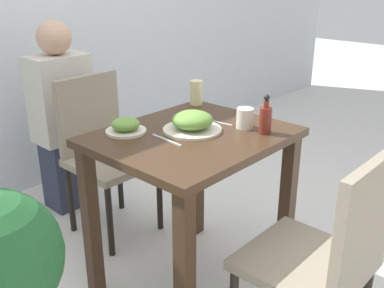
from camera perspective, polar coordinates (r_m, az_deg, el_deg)
ground_plane at (r=2.31m, az=0.00°, el=-17.01°), size 16.00×16.00×0.00m
dining_table at (r=1.99m, az=0.00°, el=-2.79°), size 0.81×0.68×0.78m
chair_near at (r=1.69m, az=16.67°, el=-13.31°), size 0.42×0.42×0.89m
chair_far at (r=2.57m, az=-11.22°, el=-0.33°), size 0.42×0.42×0.89m
food_plate at (r=1.94m, az=0.04°, el=2.78°), size 0.26×0.26×0.09m
side_plate at (r=1.95m, az=-8.41°, el=2.23°), size 0.18×0.18×0.06m
drink_cup at (r=1.99m, az=6.72°, el=3.27°), size 0.07×0.07×0.09m
juice_glass at (r=2.33m, az=0.53°, el=6.55°), size 0.07×0.07×0.13m
sauce_bottle at (r=1.93m, az=9.32°, el=3.21°), size 0.05×0.05×0.17m
fork_utensil at (r=1.85m, az=-3.27°, el=0.52°), size 0.02×0.18×0.00m
spoon_utensil at (r=2.07m, az=3.00°, el=2.83°), size 0.03×0.18×0.00m
person_figure at (r=2.86m, az=-16.07°, el=3.08°), size 0.34×0.22×1.17m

